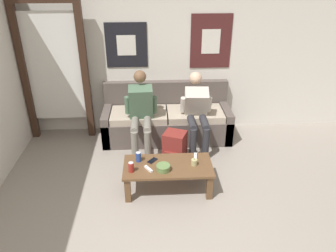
{
  "coord_description": "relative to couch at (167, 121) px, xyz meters",
  "views": [
    {
      "loc": [
        -0.19,
        -2.29,
        2.59
      ],
      "look_at": [
        0.01,
        1.51,
        0.64
      ],
      "focal_mm": 35.0,
      "sensor_mm": 36.0,
      "label": 1
    }
  ],
  "objects": [
    {
      "name": "drink_can_red",
      "position": [
        -0.49,
        -1.47,
        0.13
      ],
      "size": [
        0.07,
        0.07,
        0.12
      ],
      "color": "maroon",
      "rests_on": "coffee_table"
    },
    {
      "name": "couch",
      "position": [
        0.0,
        0.0,
        0.0
      ],
      "size": [
        1.99,
        0.73,
        0.85
      ],
      "color": "#564C47",
      "rests_on": "ground_plane"
    },
    {
      "name": "coffee_table",
      "position": [
        -0.05,
        -1.36,
        0.0
      ],
      "size": [
        1.08,
        0.53,
        0.35
      ],
      "color": "brown",
      "rests_on": "ground_plane"
    },
    {
      "name": "drink_can_blue",
      "position": [
        -0.41,
        -1.25,
        0.13
      ],
      "size": [
        0.07,
        0.07,
        0.12
      ],
      "color": "#28479E",
      "rests_on": "coffee_table"
    },
    {
      "name": "backpack",
      "position": [
        0.07,
        -0.75,
        -0.07
      ],
      "size": [
        0.37,
        0.37,
        0.46
      ],
      "color": "maroon",
      "rests_on": "ground_plane"
    },
    {
      "name": "wall_back",
      "position": [
        -0.04,
        0.36,
        0.99
      ],
      "size": [
        10.0,
        0.07,
        2.55
      ],
      "color": "silver",
      "rests_on": "ground_plane"
    },
    {
      "name": "pillar_candle",
      "position": [
        0.26,
        -1.37,
        0.1
      ],
      "size": [
        0.07,
        0.07,
        0.09
      ],
      "color": "tan",
      "rests_on": "coffee_table"
    },
    {
      "name": "game_controller_near_right",
      "position": [
        0.3,
        -1.2,
        0.08
      ],
      "size": [
        0.05,
        0.15,
        0.03
      ],
      "color": "white",
      "rests_on": "coffee_table"
    },
    {
      "name": "person_seated_teen",
      "position": [
        0.43,
        -0.34,
        0.32
      ],
      "size": [
        0.47,
        0.92,
        1.1
      ],
      "color": "#2D2D33",
      "rests_on": "ground_plane"
    },
    {
      "name": "cell_phone",
      "position": [
        -0.24,
        -1.26,
        0.07
      ],
      "size": [
        0.14,
        0.15,
        0.01
      ],
      "color": "black",
      "rests_on": "coffee_table"
    },
    {
      "name": "person_seated_adult",
      "position": [
        -0.39,
        -0.39,
        0.35
      ],
      "size": [
        0.47,
        0.81,
        1.18
      ],
      "color": "gray",
      "rests_on": "ground_plane"
    },
    {
      "name": "door_frame",
      "position": [
        -1.68,
        0.14,
        0.91
      ],
      "size": [
        1.0,
        0.1,
        2.15
      ],
      "color": "#382319",
      "rests_on": "ground_plane"
    },
    {
      "name": "ceramic_bowl",
      "position": [
        -0.12,
        -1.46,
        0.1
      ],
      "size": [
        0.17,
        0.17,
        0.07
      ],
      "color": "#607F47",
      "rests_on": "coffee_table"
    },
    {
      "name": "game_controller_near_left",
      "position": [
        -0.29,
        -1.45,
        0.08
      ],
      "size": [
        0.11,
        0.14,
        0.03
      ],
      "color": "white",
      "rests_on": "coffee_table"
    }
  ]
}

